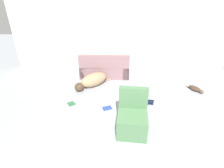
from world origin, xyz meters
name	(u,v)px	position (x,y,z in m)	size (l,w,h in m)	color
ground_plane	(120,161)	(0.00, 0.00, 0.00)	(20.00, 20.00, 0.00)	#999EA3
wall_back	(120,33)	(0.00, 4.19, 1.32)	(7.72, 0.06, 2.63)	silver
couch	(105,68)	(-0.52, 3.54, 0.27)	(1.64, 0.91, 0.83)	gray
dog	(93,80)	(-0.84, 2.70, 0.20)	(1.10, 1.01, 0.42)	#A38460
cat	(195,89)	(2.24, 2.52, 0.06)	(0.40, 0.50, 0.13)	#473323
laptop_open	(148,104)	(0.71, 1.65, 0.07)	(0.32, 0.29, 0.22)	#B7B7BC
book_green	(71,104)	(-1.27, 1.69, 0.01)	(0.23, 0.23, 0.02)	#2D663D
book_blue	(107,108)	(-0.32, 1.53, 0.01)	(0.26, 0.22, 0.02)	#28428E
side_chair	(132,119)	(0.24, 0.78, 0.30)	(0.64, 0.68, 0.91)	#4C754C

